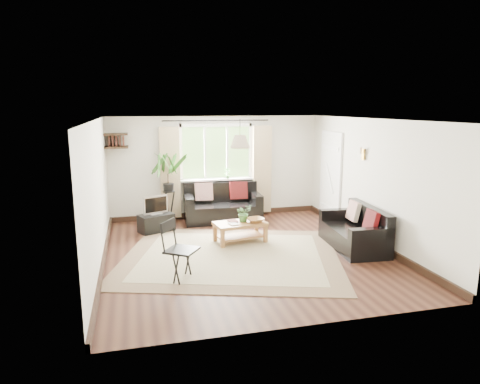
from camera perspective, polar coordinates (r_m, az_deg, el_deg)
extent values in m
plane|color=black|center=(7.88, 0.71, -8.06)|extent=(5.50, 5.50, 0.00)
plane|color=white|center=(7.44, 0.76, 9.65)|extent=(5.50, 5.50, 0.00)
cube|color=silver|center=(10.22, -3.20, 3.35)|extent=(5.00, 0.02, 2.40)
cube|color=silver|center=(5.03, 8.77, -5.19)|extent=(5.00, 0.02, 2.40)
cube|color=silver|center=(7.35, -18.46, -0.38)|extent=(0.02, 5.50, 2.40)
cube|color=silver|center=(8.55, 17.17, 1.27)|extent=(0.02, 5.50, 2.40)
cube|color=beige|center=(7.69, -1.16, -8.49)|extent=(4.56, 4.20, 0.02)
cube|color=silver|center=(10.04, 11.97, 1.81)|extent=(0.06, 0.96, 2.06)
imported|color=#2F5B24|center=(8.36, 0.48, -2.81)|extent=(0.37, 0.35, 0.34)
imported|color=olive|center=(8.35, 2.09, -3.75)|extent=(0.40, 0.40, 0.08)
imported|color=silver|center=(8.16, -1.39, -4.34)|extent=(0.20, 0.24, 0.02)
imported|color=#532721|center=(8.36, -1.52, -3.94)|extent=(0.20, 0.25, 0.02)
cube|color=black|center=(9.27, -11.10, -4.07)|extent=(0.81, 0.64, 0.38)
imported|color=#2D6023|center=(10.17, -1.68, 2.55)|extent=(0.14, 0.10, 0.27)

